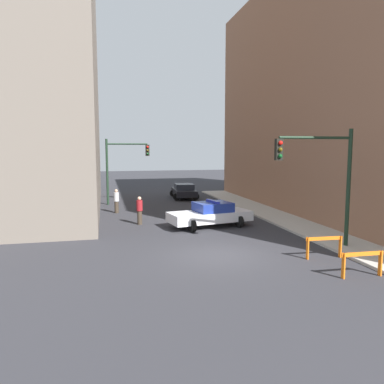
{
  "coord_description": "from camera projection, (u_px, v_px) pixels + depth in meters",
  "views": [
    {
      "loc": [
        -4.62,
        -14.63,
        4.48
      ],
      "look_at": [
        0.72,
        8.09,
        1.73
      ],
      "focal_mm": 35.0,
      "sensor_mm": 36.0,
      "label": 1
    }
  ],
  "objects": [
    {
      "name": "pedestrian_corner",
      "position": [
        116.0,
        201.0,
        25.87
      ],
      "size": [
        0.51,
        0.51,
        1.66
      ],
      "rotation": [
        0.0,
        0.0,
        5.42
      ],
      "color": "#382D23",
      "rests_on": "ground_plane"
    },
    {
      "name": "parked_car_near",
      "position": [
        184.0,
        191.0,
        33.53
      ],
      "size": [
        2.45,
        4.4,
        1.31
      ],
      "rotation": [
        0.0,
        0.0,
        -0.06
      ],
      "color": "black",
      "rests_on": "ground_plane"
    },
    {
      "name": "traffic_light_near",
      "position": [
        326.0,
        170.0,
        16.19
      ],
      "size": [
        3.64,
        0.35,
        5.2
      ],
      "color": "black",
      "rests_on": "sidewalk_right"
    },
    {
      "name": "barrier_mid",
      "position": [
        324.0,
        244.0,
        15.21
      ],
      "size": [
        1.6,
        0.24,
        0.9
      ],
      "rotation": [
        0.0,
        0.0,
        -0.06
      ],
      "color": "orange",
      "rests_on": "ground_plane"
    },
    {
      "name": "sidewalk_right",
      "position": [
        349.0,
        245.0,
        17.12
      ],
      "size": [
        2.4,
        44.0,
        0.12
      ],
      "color": "#B2ADA3",
      "rests_on": "ground_plane"
    },
    {
      "name": "traffic_light_far",
      "position": [
        121.0,
        162.0,
        29.64
      ],
      "size": [
        3.44,
        0.35,
        5.2
      ],
      "color": "black",
      "rests_on": "ground_plane"
    },
    {
      "name": "ground_plane",
      "position": [
        219.0,
        255.0,
        15.72
      ],
      "size": [
        120.0,
        120.0,
        0.0
      ],
      "primitive_type": "plane",
      "color": "#2D2D33"
    },
    {
      "name": "building_right",
      "position": [
        373.0,
        92.0,
        25.53
      ],
      "size": [
        12.0,
        28.0,
        16.62
      ],
      "color": "#93664C",
      "rests_on": "ground_plane"
    },
    {
      "name": "police_car",
      "position": [
        211.0,
        214.0,
        21.36
      ],
      "size": [
        4.96,
        2.9,
        1.52
      ],
      "rotation": [
        0.0,
        0.0,
        1.76
      ],
      "color": "white",
      "rests_on": "ground_plane"
    },
    {
      "name": "pedestrian_crossing",
      "position": [
        140.0,
        210.0,
        21.94
      ],
      "size": [
        0.5,
        0.5,
        1.66
      ],
      "rotation": [
        0.0,
        0.0,
        5.3
      ],
      "color": "#382D23",
      "rests_on": "ground_plane"
    },
    {
      "name": "barrier_front",
      "position": [
        362.0,
        260.0,
        12.98
      ],
      "size": [
        1.6,
        0.21,
        0.9
      ],
      "rotation": [
        0.0,
        0.0,
        -0.03
      ],
      "color": "orange",
      "rests_on": "ground_plane"
    }
  ]
}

